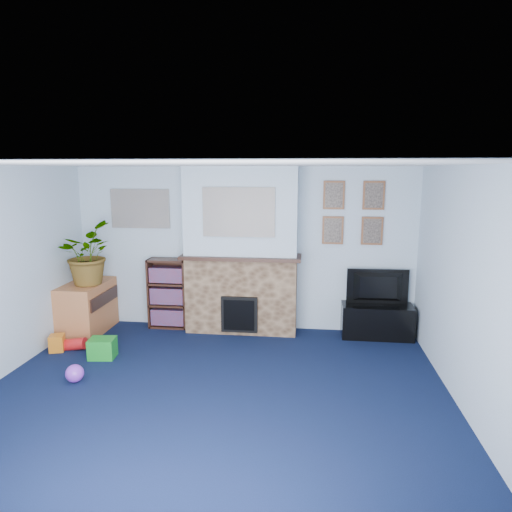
# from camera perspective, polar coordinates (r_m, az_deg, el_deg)

# --- Properties ---
(floor) EXTENTS (5.00, 4.50, 0.01)m
(floor) POSITION_cam_1_polar(r_m,az_deg,el_deg) (5.02, -5.44, -17.25)
(floor) COLOR #0D1634
(floor) RESTS_ON ground
(ceiling) EXTENTS (5.00, 4.50, 0.01)m
(ceiling) POSITION_cam_1_polar(r_m,az_deg,el_deg) (4.44, -5.99, 11.31)
(ceiling) COLOR white
(ceiling) RESTS_ON wall_back
(wall_back) EXTENTS (5.00, 0.04, 2.40)m
(wall_back) POSITION_cam_1_polar(r_m,az_deg,el_deg) (6.75, -1.61, 0.90)
(wall_back) COLOR silver
(wall_back) RESTS_ON ground
(wall_front) EXTENTS (5.00, 0.04, 2.40)m
(wall_front) POSITION_cam_1_polar(r_m,az_deg,el_deg) (2.57, -16.99, -16.41)
(wall_front) COLOR silver
(wall_front) RESTS_ON ground
(wall_right) EXTENTS (0.04, 4.50, 2.40)m
(wall_right) POSITION_cam_1_polar(r_m,az_deg,el_deg) (4.73, 25.46, -4.41)
(wall_right) COLOR silver
(wall_right) RESTS_ON ground
(chimney_breast) EXTENTS (1.72, 0.50, 2.40)m
(chimney_breast) POSITION_cam_1_polar(r_m,az_deg,el_deg) (6.55, -1.86, 0.46)
(chimney_breast) COLOR brown
(chimney_breast) RESTS_ON ground
(collage_main) EXTENTS (1.00, 0.03, 0.68)m
(collage_main) POSITION_cam_1_polar(r_m,az_deg,el_deg) (6.26, -2.19, 5.49)
(collage_main) COLOR gray
(collage_main) RESTS_ON chimney_breast
(collage_left) EXTENTS (0.90, 0.03, 0.58)m
(collage_left) POSITION_cam_1_polar(r_m,az_deg,el_deg) (7.05, -14.27, 5.76)
(collage_left) COLOR gray
(collage_left) RESTS_ON wall_back
(portrait_tl) EXTENTS (0.30, 0.03, 0.40)m
(portrait_tl) POSITION_cam_1_polar(r_m,az_deg,el_deg) (6.58, 9.71, 7.52)
(portrait_tl) COLOR brown
(portrait_tl) RESTS_ON wall_back
(portrait_tr) EXTENTS (0.30, 0.03, 0.40)m
(portrait_tr) POSITION_cam_1_polar(r_m,az_deg,el_deg) (6.63, 14.50, 7.35)
(portrait_tr) COLOR brown
(portrait_tr) RESTS_ON wall_back
(portrait_bl) EXTENTS (0.30, 0.03, 0.40)m
(portrait_bl) POSITION_cam_1_polar(r_m,az_deg,el_deg) (6.62, 9.57, 3.19)
(portrait_bl) COLOR brown
(portrait_bl) RESTS_ON wall_back
(portrait_br) EXTENTS (0.30, 0.03, 0.40)m
(portrait_br) POSITION_cam_1_polar(r_m,az_deg,el_deg) (6.67, 14.30, 3.07)
(portrait_br) COLOR brown
(portrait_br) RESTS_ON wall_back
(tv_stand) EXTENTS (0.99, 0.42, 0.47)m
(tv_stand) POSITION_cam_1_polar(r_m,az_deg,el_deg) (6.77, 14.87, -7.93)
(tv_stand) COLOR black
(tv_stand) RESTS_ON ground
(television) EXTENTS (0.87, 0.14, 0.50)m
(television) POSITION_cam_1_polar(r_m,az_deg,el_deg) (6.66, 15.05, -3.85)
(television) COLOR black
(television) RESTS_ON tv_stand
(bookshelf) EXTENTS (0.58, 0.28, 1.05)m
(bookshelf) POSITION_cam_1_polar(r_m,az_deg,el_deg) (7.01, -10.88, -4.76)
(bookshelf) COLOR #311A11
(bookshelf) RESTS_ON ground
(sideboard) EXTENTS (0.53, 0.95, 0.74)m
(sideboard) POSITION_cam_1_polar(r_m,az_deg,el_deg) (7.16, -20.33, -6.19)
(sideboard) COLOR #B96A3B
(sideboard) RESTS_ON ground
(potted_plant) EXTENTS (0.97, 1.02, 0.88)m
(potted_plant) POSITION_cam_1_polar(r_m,az_deg,el_deg) (6.91, -20.59, 0.26)
(potted_plant) COLOR #26661E
(potted_plant) RESTS_ON sideboard
(mantel_clock) EXTENTS (0.11, 0.06, 0.15)m
(mantel_clock) POSITION_cam_1_polar(r_m,az_deg,el_deg) (6.51, -2.55, 0.72)
(mantel_clock) COLOR gold
(mantel_clock) RESTS_ON chimney_breast
(mantel_candle) EXTENTS (0.06, 0.06, 0.18)m
(mantel_candle) POSITION_cam_1_polar(r_m,az_deg,el_deg) (6.47, 0.30, 0.74)
(mantel_candle) COLOR #B2BFC6
(mantel_candle) RESTS_ON chimney_breast
(mantel_teddy) EXTENTS (0.13, 0.13, 0.13)m
(mantel_teddy) POSITION_cam_1_polar(r_m,az_deg,el_deg) (6.60, -6.30, 0.75)
(mantel_teddy) COLOR gray
(mantel_teddy) RESTS_ON chimney_breast
(mantel_can) EXTENTS (0.07, 0.07, 0.13)m
(mantel_can) POSITION_cam_1_polar(r_m,az_deg,el_deg) (6.44, 3.54, 0.50)
(mantel_can) COLOR orange
(mantel_can) RESTS_ON chimney_breast
(green_crate) EXTENTS (0.34, 0.29, 0.25)m
(green_crate) POSITION_cam_1_polar(r_m,az_deg,el_deg) (6.20, -18.65, -10.74)
(green_crate) COLOR #198C26
(green_crate) RESTS_ON ground
(toy_ball) EXTENTS (0.20, 0.20, 0.20)m
(toy_ball) POSITION_cam_1_polar(r_m,az_deg,el_deg) (5.67, -21.72, -13.58)
(toy_ball) COLOR purple
(toy_ball) RESTS_ON ground
(toy_block) EXTENTS (0.23, 0.23, 0.22)m
(toy_block) POSITION_cam_1_polar(r_m,az_deg,el_deg) (6.64, -23.61, -9.93)
(toy_block) COLOR orange
(toy_block) RESTS_ON ground
(toy_tube) EXTENTS (0.35, 0.16, 0.20)m
(toy_tube) POSITION_cam_1_polar(r_m,az_deg,el_deg) (6.63, -21.87, -10.21)
(toy_tube) COLOR red
(toy_tube) RESTS_ON ground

